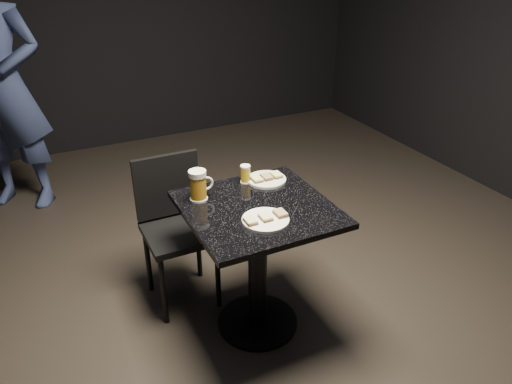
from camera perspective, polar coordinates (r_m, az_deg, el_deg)
floor at (r=2.88m, az=0.18°, el=-14.75°), size 6.00×6.00×0.00m
plate_large at (r=2.31m, az=1.09°, el=-3.23°), size 0.22×0.22×0.01m
plate_small at (r=2.68m, az=1.21°, el=1.42°), size 0.21×0.21×0.01m
patron at (r=4.13m, az=-27.10°, el=10.79°), size 0.83×0.75×1.89m
table at (r=2.56m, az=0.20°, el=-6.37°), size 0.70×0.70×0.75m
beer_mug at (r=2.48m, az=-6.60°, el=0.78°), size 0.13×0.09×0.16m
beer_tumbler at (r=2.65m, az=-1.21°, el=2.07°), size 0.06×0.06×0.10m
chair at (r=2.84m, az=-9.22°, el=-3.29°), size 0.37×0.37×0.86m
canapes_on_plate_large at (r=2.30m, az=1.10°, el=-2.88°), size 0.20×0.07×0.02m
canapes_on_plate_small at (r=2.67m, az=1.21°, el=1.73°), size 0.17×0.07×0.02m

